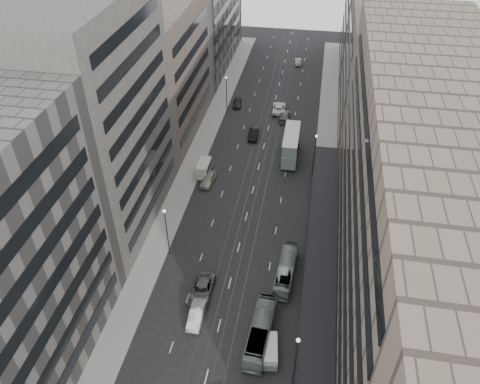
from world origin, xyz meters
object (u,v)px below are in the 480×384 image
Objects in this scene: panel_van at (204,168)px; sedan_2 at (202,290)px; sedan_1 at (196,315)px; vw_microbus at (270,351)px; bus_near at (260,331)px; bus_far at (286,270)px; double_decker at (291,145)px.

sedan_2 is at bearing -77.81° from panel_van.
panel_van reaches higher than sedan_1.
sedan_2 is (-10.02, 7.78, -0.40)m from vw_microbus.
bus_far is at bearing -97.76° from bus_near.
bus_near reaches higher than vw_microbus.
sedan_2 is (-0.28, 4.00, 0.04)m from sedan_1.
panel_van is 0.91× the size of sedan_1.
sedan_1 is at bearing -6.62° from bus_near.
double_decker is at bearing -86.47° from bus_near.
panel_van is (-15.93, 33.96, 0.29)m from vw_microbus.
vw_microbus is (-0.65, -12.70, -0.09)m from bus_far.
sedan_1 is 0.80× the size of sedan_2.
bus_near is 1.07× the size of bus_far.
bus_far is (2.08, 10.41, -0.10)m from bus_near.
sedan_1 is at bearing -85.22° from sedan_2.
bus_near is 8.47m from sedan_1.
sedan_2 is (-10.68, -4.92, -0.48)m from bus_far.
bus_far is 0.98× the size of double_decker.
sedan_2 reaches higher than sedan_1.
panel_van is 26.85m from sedan_2.
vw_microbus is 37.52m from panel_van.
bus_near reaches higher than panel_van.
bus_near reaches higher than bus_far.
double_decker is 2.20× the size of panel_van.
panel_van is at bearing 107.71° from vw_microbus.
double_decker is 2.25× the size of vw_microbus.
double_decker reaches higher than sedan_2.
bus_near is at bearing -90.55° from double_decker.
vw_microbus is (1.41, -42.12, -1.62)m from double_decker.
double_decker reaches higher than bus_far.
double_decker reaches higher than panel_van.
bus_far is at bearing 25.56° from sedan_2.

